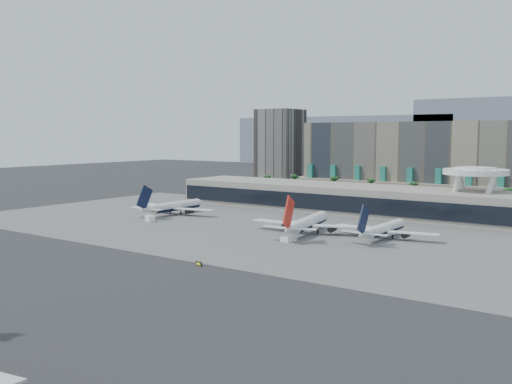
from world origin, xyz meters
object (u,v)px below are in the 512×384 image
Objects in this scene: airliner_right at (384,229)px; service_vehicle_b at (286,239)px; airliner_centre at (308,223)px; service_vehicle_a at (150,219)px; taxiway_sign at (199,264)px; airliner_left at (174,206)px.

service_vehicle_b is at bearing -133.11° from airliner_right.
airliner_centre reaches higher than service_vehicle_a.
service_vehicle_a is at bearing 155.03° from taxiway_sign.
taxiway_sign is at bearing -13.89° from service_vehicle_a.
service_vehicle_a reaches higher than taxiway_sign.
airliner_right is 71.52m from taxiway_sign.
airliner_right reaches higher than service_vehicle_a.
airliner_centre reaches higher than airliner_right.
airliner_left is at bearing 172.60° from service_vehicle_b.
airliner_left reaches higher than service_vehicle_b.
airliner_left is 79.61m from service_vehicle_b.
airliner_left is 11.48× the size of service_vehicle_b.
service_vehicle_a is at bearing 179.70° from airliner_centre.
service_vehicle_a is at bearing -72.94° from airliner_left.
taxiway_sign is at bearing -109.44° from airliner_right.
airliner_left is at bearing 147.39° from taxiway_sign.
service_vehicle_b is (-23.74, -24.59, -2.42)m from airliner_right.
airliner_centre is 18.41m from service_vehicle_b.
airliner_left is 0.93× the size of airliner_centre.
airliner_left reaches higher than taxiway_sign.
service_vehicle_a is 2.05× the size of taxiway_sign.
service_vehicle_b reaches higher than taxiway_sign.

